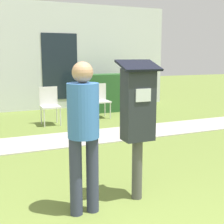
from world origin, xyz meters
The scene contains 7 objects.
sidewalk centered at (0.00, 4.02, 0.01)m, with size 12.00×1.10×0.02m.
building_facade centered at (0.00, 7.82, 1.60)m, with size 10.00×0.26×3.20m.
parking_meter centered at (0.67, 1.22, 1.02)m, with size 0.44×0.31×1.59m.
person_standing centered at (0.01, 1.13, 0.93)m, with size 0.32×0.32×1.58m.
outdoor_chair_middle centered at (0.60, 5.57, 0.53)m, with size 0.44×0.44×0.90m.
outdoor_chair_right centered at (2.01, 5.90, 0.53)m, with size 0.44×0.44×0.90m.
hedge_row centered at (2.66, 6.70, 0.55)m, with size 1.73×0.60×1.10m.
Camera 1 is at (-0.93, -1.79, 1.64)m, focal length 50.00 mm.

